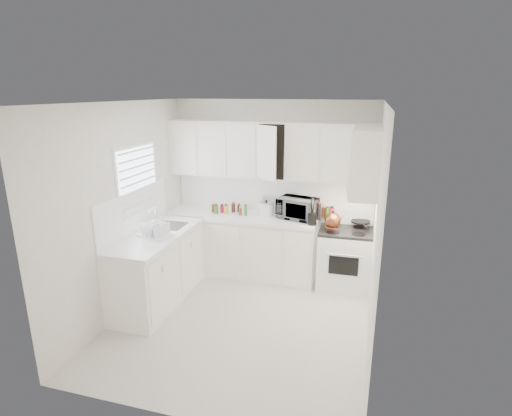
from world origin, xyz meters
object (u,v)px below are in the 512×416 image
(microwave, at_px, (297,206))
(rice_cooker, at_px, (266,208))
(utensil_crock, at_px, (312,211))
(tea_kettle, at_px, (333,219))
(dish_rack, at_px, (155,229))
(stove, at_px, (345,251))

(microwave, relative_size, rice_cooker, 2.38)
(utensil_crock, bearing_deg, tea_kettle, -4.66)
(microwave, bearing_deg, dish_rack, -126.94)
(microwave, xyz_separation_m, utensil_crock, (0.25, -0.24, 0.02))
(utensil_crock, bearing_deg, stove, 16.69)
(microwave, xyz_separation_m, rice_cooker, (-0.47, 0.03, -0.07))
(stove, height_order, microwave, microwave)
(microwave, bearing_deg, rice_cooker, -168.64)
(stove, bearing_deg, tea_kettle, -139.48)
(tea_kettle, xyz_separation_m, microwave, (-0.53, 0.26, 0.07))
(stove, xyz_separation_m, utensil_crock, (-0.46, -0.14, 0.59))
(tea_kettle, xyz_separation_m, rice_cooker, (-0.99, 0.29, -0.00))
(dish_rack, bearing_deg, tea_kettle, 43.43)
(microwave, bearing_deg, stove, 6.72)
(microwave, xyz_separation_m, dish_rack, (-1.58, -1.24, -0.08))
(dish_rack, bearing_deg, utensil_crock, 47.23)
(microwave, bearing_deg, tea_kettle, -11.49)
(stove, height_order, dish_rack, dish_rack)
(utensil_crock, bearing_deg, microwave, 136.26)
(microwave, height_order, rice_cooker, microwave)
(stove, distance_m, tea_kettle, 0.56)
(utensil_crock, relative_size, dish_rack, 1.05)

